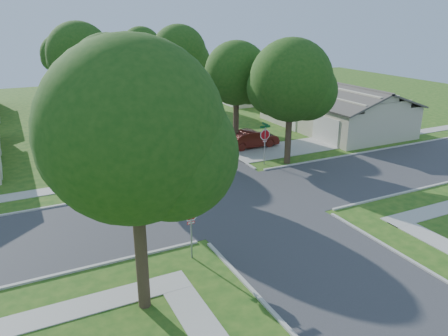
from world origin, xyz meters
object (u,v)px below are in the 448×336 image
object	(u,v)px
tree_e_near	(237,76)
tree_e_mid	(179,55)
tree_sw_corner	(135,139)
car_curb_east	(153,105)
tree_w_mid	(80,57)
stop_sign_ne	(265,136)
car_curb_west	(88,89)
tree_w_far	(62,56)
tree_e_far	(142,49)
house_ne_near	(333,112)
house_ne_far	(241,85)
car_driveway	(252,139)
stop_sign_sw	(191,215)
tree_w_near	(111,77)
tree_ne_corner	(292,84)

from	to	relation	value
tree_e_near	tree_e_mid	bearing A→B (deg)	89.97
tree_sw_corner	tree_e_near	bearing A→B (deg)	52.70
car_curb_east	tree_w_mid	bearing A→B (deg)	-157.13
stop_sign_ne	tree_e_near	bearing A→B (deg)	89.32
car_curb_west	tree_w_far	bearing A→B (deg)	56.74
tree_e_far	house_ne_near	world-z (taller)	tree_e_far
stop_sign_ne	car_curb_west	size ratio (longest dim) A/B	0.58
stop_sign_ne	house_ne_far	world-z (taller)	house_ne_far
car_driveway	house_ne_far	bearing A→B (deg)	-26.45
tree_e_far	stop_sign_ne	bearing A→B (deg)	-90.10
stop_sign_sw	car_curb_east	size ratio (longest dim) A/B	0.75
house_ne_near	house_ne_far	size ratio (longest dim) A/B	1.00
tree_w_mid	tree_sw_corner	bearing A→B (deg)	-95.70
tree_e_mid	tree_e_far	size ratio (longest dim) A/B	1.06
tree_e_near	tree_w_near	world-z (taller)	tree_w_near
car_curb_west	tree_e_far	bearing A→B (deg)	133.70
tree_w_far	car_driveway	size ratio (longest dim) A/B	1.87
tree_w_mid	tree_ne_corner	size ratio (longest dim) A/B	1.10
tree_w_mid	tree_sw_corner	distance (m)	28.14
tree_ne_corner	car_curb_west	bearing A→B (deg)	102.01
tree_e_far	tree_w_mid	xyz separation A→B (m)	(-9.39, -13.00, 0.51)
house_ne_near	stop_sign_sw	bearing A→B (deg)	-142.82
tree_w_mid	tree_ne_corner	distance (m)	20.10
stop_sign_ne	tree_sw_corner	distance (m)	17.38
tree_w_near	stop_sign_sw	bearing A→B (deg)	-90.23
house_ne_near	car_curb_west	xyz separation A→B (m)	(-17.19, 28.76, -0.77)
stop_sign_ne	house_ne_near	size ratio (longest dim) A/B	0.22
car_curb_east	tree_ne_corner	bearing A→B (deg)	-88.56
tree_e_near	tree_e_far	bearing A→B (deg)	90.00
tree_e_near	car_curb_west	distance (m)	31.70
tree_e_mid	tree_w_mid	bearing A→B (deg)	180.00
tree_w_mid	car_curb_west	xyz separation A→B (m)	(3.44, 18.75, -5.75)
house_ne_far	car_curb_east	world-z (taller)	house_ne_far
tree_sw_corner	tree_w_mid	bearing A→B (deg)	84.30
tree_e_mid	tree_w_near	bearing A→B (deg)	-128.08
stop_sign_ne	tree_e_mid	size ratio (longest dim) A/B	0.32
stop_sign_ne	tree_w_far	world-z (taller)	tree_w_far
stop_sign_sw	tree_w_far	distance (m)	38.86
tree_e_far	car_curb_east	bearing A→B (deg)	-100.36
car_curb_west	stop_sign_sw	bearing A→B (deg)	83.20
stop_sign_sw	tree_sw_corner	xyz separation A→B (m)	(-2.74, -2.29, 4.23)
tree_ne_corner	house_ne_far	size ratio (longest dim) A/B	0.64
house_ne_near	house_ne_far	distance (m)	18.00
tree_w_far	house_ne_far	world-z (taller)	tree_w_far
car_curb_west	tree_ne_corner	bearing A→B (deg)	99.71
tree_sw_corner	tree_e_far	bearing A→B (deg)	73.44
tree_e_near	tree_sw_corner	world-z (taller)	tree_sw_corner
tree_e_far	car_curb_east	world-z (taller)	tree_e_far
house_ne_near	house_ne_far	bearing A→B (deg)	90.00
tree_e_far	tree_w_mid	distance (m)	16.05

